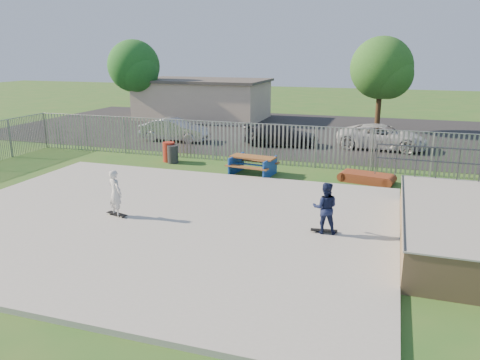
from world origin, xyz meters
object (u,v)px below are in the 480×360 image
(skater_white, at_px, (115,193))
(funbox, at_px, (367,178))
(trash_bin_red, at_px, (169,152))
(car_silver, at_px, (175,130))
(trash_bin_grey, at_px, (173,154))
(car_white, at_px, (382,137))
(tree_mid, at_px, (381,68))
(tree_left, at_px, (134,66))
(car_dark, at_px, (281,135))
(skater_navy, at_px, (325,208))
(picnic_table, at_px, (253,165))

(skater_white, bearing_deg, funbox, -110.76)
(trash_bin_red, height_order, car_silver, car_silver)
(trash_bin_grey, xyz_separation_m, car_white, (9.81, 6.79, 0.27))
(tree_mid, height_order, skater_white, tree_mid)
(car_white, height_order, tree_left, tree_left)
(skater_white, bearing_deg, car_dark, -74.08)
(funbox, relative_size, tree_left, 0.33)
(skater_white, bearing_deg, trash_bin_grey, -51.77)
(funbox, xyz_separation_m, tree_left, (-19.03, 13.54, 4.05))
(tree_mid, distance_m, skater_navy, 20.51)
(skater_navy, bearing_deg, tree_left, -56.33)
(car_dark, distance_m, skater_navy, 14.08)
(picnic_table, relative_size, tree_mid, 0.34)
(car_silver, distance_m, skater_navy, 16.82)
(trash_bin_grey, relative_size, car_dark, 0.20)
(car_dark, relative_size, tree_left, 0.69)
(car_white, bearing_deg, skater_white, 155.48)
(trash_bin_grey, relative_size, skater_white, 0.57)
(trash_bin_red, relative_size, skater_navy, 0.64)
(tree_mid, bearing_deg, skater_navy, -91.89)
(car_white, xyz_separation_m, tree_left, (-19.38, 6.10, 3.53))
(car_white, bearing_deg, car_silver, 100.60)
(funbox, height_order, trash_bin_grey, trash_bin_grey)
(picnic_table, relative_size, car_dark, 0.50)
(trash_bin_red, distance_m, tree_left, 16.13)
(funbox, bearing_deg, picnic_table, -164.51)
(picnic_table, distance_m, car_dark, 6.97)
(trash_bin_red, relative_size, car_white, 0.20)
(trash_bin_red, relative_size, skater_white, 0.64)
(car_dark, xyz_separation_m, skater_navy, (4.49, -13.35, 0.28))
(car_silver, height_order, skater_white, skater_white)
(trash_bin_red, height_order, tree_mid, tree_mid)
(car_dark, bearing_deg, skater_white, 161.45)
(tree_mid, bearing_deg, funbox, -89.29)
(picnic_table, bearing_deg, skater_white, -102.79)
(car_silver, bearing_deg, funbox, -118.28)
(funbox, bearing_deg, trash_bin_grey, -171.99)
(funbox, xyz_separation_m, trash_bin_red, (-9.78, 0.86, 0.30))
(trash_bin_red, bearing_deg, car_white, 32.96)
(picnic_table, bearing_deg, trash_bin_red, 173.68)
(car_silver, distance_m, car_white, 12.36)
(tree_left, bearing_deg, funbox, -35.43)
(car_silver, bearing_deg, car_white, -84.85)
(tree_mid, bearing_deg, skater_white, -109.58)
(car_dark, bearing_deg, trash_bin_grey, 136.12)
(picnic_table, height_order, skater_white, skater_white)
(car_white, distance_m, tree_mid, 7.09)
(trash_bin_grey, bearing_deg, picnic_table, -12.11)
(trash_bin_red, height_order, car_dark, car_dark)
(funbox, bearing_deg, tree_left, 156.48)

